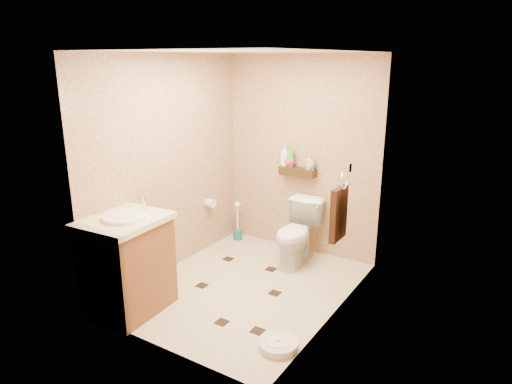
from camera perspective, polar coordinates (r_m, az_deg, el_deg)
The scene contains 20 objects.
ground at distance 4.96m, azimuth -1.39°, elevation -11.80°, with size 2.50×2.50×0.00m, color beige.
wall_back at distance 5.57m, azimuth 5.64°, elevation 4.50°, with size 2.00×0.04×2.40m, color tan.
wall_front at distance 3.58m, azimuth -12.60°, elevation -2.58°, with size 2.00×0.04×2.40m, color tan.
wall_left at distance 5.12m, azimuth -10.88°, elevation 3.22°, with size 0.04×2.50×2.40m, color tan.
wall_right at distance 4.07m, azimuth 10.34°, elevation -0.17°, with size 0.04×2.50×2.40m, color tan.
ceiling at distance 4.37m, azimuth -1.62°, elevation 17.16°, with size 2.00×2.50×0.02m, color silver.
wall_shelf at distance 5.54m, azimuth 5.22°, elevation 2.54°, with size 0.46×0.14×0.10m, color #35220E.
floor_accents at distance 4.89m, azimuth -1.71°, elevation -12.19°, with size 1.21×1.30×0.01m.
toilet at distance 5.37m, azimuth 5.11°, elevation -5.17°, with size 0.42×0.73×0.74m, color white.
vanity at distance 4.52m, azimuth -15.78°, elevation -8.57°, with size 0.68×0.80×1.08m.
bathroom_scale at distance 4.04m, azimuth 2.79°, elevation -18.50°, with size 0.43×0.43×0.07m.
toilet_brush at distance 6.11m, azimuth -2.30°, elevation -4.28°, with size 0.12×0.12×0.53m.
towel_ring at distance 4.40m, azimuth 10.35°, elevation -2.39°, with size 0.12×0.30×0.76m.
toilet_paper at distance 5.72m, azimuth -5.72°, elevation -1.41°, with size 0.12×0.11×0.12m.
bottle_a at distance 5.58m, azimuth 3.61°, elevation 4.65°, with size 0.11×0.11×0.28m, color white.
bottle_b at distance 5.59m, azimuth 3.71°, elevation 4.10°, with size 0.08×0.08×0.17m, color yellow.
bottle_c at distance 5.56m, azimuth 4.26°, elevation 3.99°, with size 0.13×0.13×0.16m, color red.
bottle_d at distance 5.55m, azimuth 4.34°, elevation 4.45°, with size 0.10×0.10×0.25m, color green.
bottle_e at distance 5.44m, azimuth 6.73°, elevation 3.77°, with size 0.08×0.08×0.18m, color #FFBB54.
bottle_f at distance 5.44m, azimuth 6.78°, elevation 3.58°, with size 0.11×0.11×0.15m, color #5794DB.
Camera 1 is at (2.42, -3.64, 2.34)m, focal length 32.00 mm.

